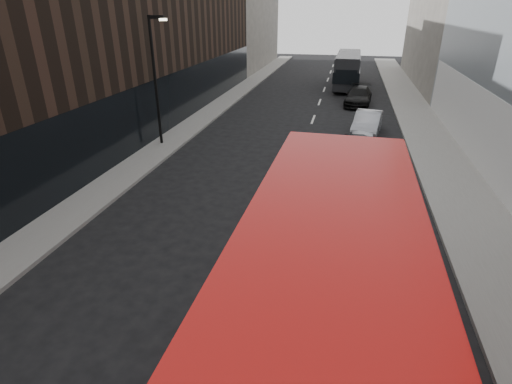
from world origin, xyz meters
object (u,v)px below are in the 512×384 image
Objects in this scene: street_lamp at (156,73)px; car_c at (358,96)px; car_a at (357,150)px; grey_bus at (348,69)px; car_b at (367,123)px.

street_lamp reaches higher than car_c.
car_a is 0.81× the size of car_c.
grey_bus reaches higher than car_a.
street_lamp is at bearing -124.51° from car_c.
car_c is (-0.48, 8.76, -0.02)m from car_b.
street_lamp reaches higher than car_a.
grey_bus is at bearing 88.68° from car_a.
street_lamp reaches higher than grey_bus.
car_a is at bearing -89.12° from car_b.
car_c is at bearing 101.06° from car_b.
car_a is 0.90× the size of car_b.
car_b is at bearing -83.95° from grey_bus.
grey_bus is 22.39m from car_a.
grey_bus is 17.11m from car_b.
car_c is at bearing -81.54° from grey_bus.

